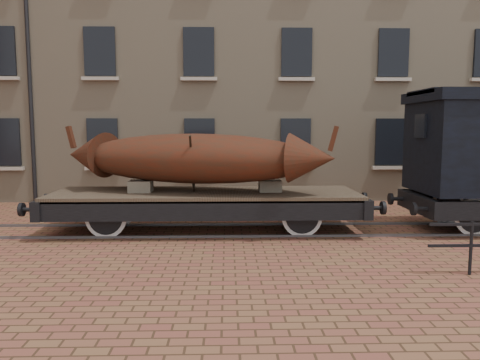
{
  "coord_description": "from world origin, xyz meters",
  "views": [
    {
      "loc": [
        -1.49,
        -12.11,
        2.71
      ],
      "look_at": [
        -1.15,
        0.5,
        1.3
      ],
      "focal_mm": 35.0,
      "sensor_mm": 36.0,
      "label": 1
    }
  ],
  "objects": [
    {
      "name": "ground",
      "position": [
        0.0,
        0.0,
        0.0
      ],
      "size": [
        90.0,
        90.0,
        0.0
      ],
      "primitive_type": "plane",
      "color": "brown"
    },
    {
      "name": "warehouse_cream",
      "position": [
        3.0,
        9.99,
        7.0
      ],
      "size": [
        40.0,
        10.19,
        14.0
      ],
      "color": "tan",
      "rests_on": "ground"
    },
    {
      "name": "rail_track",
      "position": [
        0.0,
        0.0,
        0.03
      ],
      "size": [
        30.0,
        1.52,
        0.06
      ],
      "color": "#59595E",
      "rests_on": "ground"
    },
    {
      "name": "flatcar_wagon",
      "position": [
        -2.06,
        0.0,
        0.84
      ],
      "size": [
        8.93,
        2.42,
        1.35
      ],
      "color": "brown",
      "rests_on": "ground"
    },
    {
      "name": "iron_boat",
      "position": [
        -2.37,
        -0.0,
        1.93
      ],
      "size": [
        7.28,
        3.61,
        1.73
      ],
      "color": "#48180C",
      "rests_on": "flatcar_wagon"
    }
  ]
}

